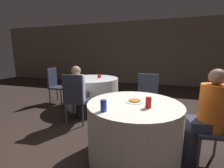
# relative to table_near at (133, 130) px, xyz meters

# --- Properties ---
(ground_plane) EXTENTS (16.00, 16.00, 0.00)m
(ground_plane) POSITION_rel_table_near_xyz_m (0.01, 0.15, -0.37)
(ground_plane) COLOR #332621
(wall_back) EXTENTS (16.00, 0.06, 2.80)m
(wall_back) POSITION_rel_table_near_xyz_m (0.01, 5.20, 1.03)
(wall_back) COLOR #7A6B5B
(wall_back) RESTS_ON ground_plane
(table_near) EXTENTS (1.17, 1.17, 0.74)m
(table_near) POSITION_rel_table_near_xyz_m (0.00, 0.00, 0.00)
(table_near) COLOR white
(table_near) RESTS_ON ground_plane
(table_far) EXTENTS (1.35, 1.35, 0.74)m
(table_far) POSITION_rel_table_near_xyz_m (-1.34, 1.70, 0.00)
(table_far) COLOR silver
(table_far) RESTS_ON ground_plane
(chair_near_north) EXTENTS (0.43, 0.44, 0.97)m
(chair_near_north) POSITION_rel_table_near_xyz_m (0.09, 1.00, 0.20)
(chair_near_north) COLOR #2D3347
(chair_near_north) RESTS_ON ground_plane
(chair_near_east) EXTENTS (0.46, 0.45, 0.97)m
(chair_near_east) POSITION_rel_table_near_xyz_m (1.00, 0.14, 0.20)
(chair_near_east) COLOR #2D3347
(chair_near_east) RESTS_ON ground_plane
(chair_far_south) EXTENTS (0.45, 0.45, 0.97)m
(chair_far_south) POSITION_rel_table_near_xyz_m (-1.21, 0.62, 0.20)
(chair_far_south) COLOR #2D3347
(chair_far_south) RESTS_ON ground_plane
(chair_far_west) EXTENTS (0.43, 0.42, 0.97)m
(chair_far_west) POSITION_rel_table_near_xyz_m (-2.43, 1.64, 0.20)
(chair_far_west) COLOR #2D3347
(chair_far_west) RESTS_ON ground_plane
(person_orange_shirt) EXTENTS (0.49, 0.33, 1.17)m
(person_orange_shirt) POSITION_rel_table_near_xyz_m (0.82, 0.12, 0.21)
(person_orange_shirt) COLOR #33384C
(person_orange_shirt) RESTS_ON ground_plane
(person_white_shirt) EXTENTS (0.35, 0.50, 1.12)m
(person_white_shirt) POSITION_rel_table_near_xyz_m (-1.23, 0.79, 0.20)
(person_white_shirt) COLOR black
(person_white_shirt) RESTS_ON ground_plane
(pizza_plate_near) EXTENTS (0.25, 0.25, 0.02)m
(pizza_plate_near) POSITION_rel_table_near_xyz_m (-0.00, 0.05, 0.38)
(pizza_plate_near) COLOR white
(pizza_plate_near) RESTS_ON table_near
(soda_can_red) EXTENTS (0.07, 0.07, 0.12)m
(soda_can_red) POSITION_rel_table_near_xyz_m (0.18, -0.14, 0.43)
(soda_can_red) COLOR red
(soda_can_red) RESTS_ON table_near
(soda_can_blue) EXTENTS (0.07, 0.07, 0.12)m
(soda_can_blue) POSITION_rel_table_near_xyz_m (-0.27, -0.38, 0.43)
(soda_can_blue) COLOR #1E38A5
(soda_can_blue) RESTS_ON table_near
(cup_far) EXTENTS (0.09, 0.09, 0.10)m
(cup_far) POSITION_rel_table_near_xyz_m (-1.18, 1.80, 0.42)
(cup_far) COLOR red
(cup_far) RESTS_ON table_far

